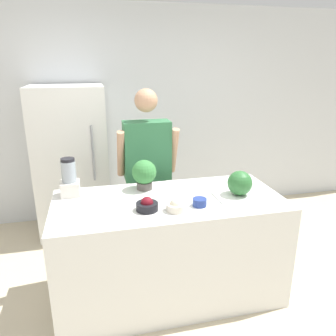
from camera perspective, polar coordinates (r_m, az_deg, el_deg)
ground_plane at (r=2.80m, az=2.44°, el=-25.89°), size 14.00×14.00×0.00m
wall_back at (r=4.20m, az=-5.47°, el=9.17°), size 8.00×0.06×2.60m
counter_island at (r=2.85m, az=0.20°, el=-13.66°), size 1.84×0.84×0.89m
refrigerator at (r=3.91m, az=-16.36°, el=1.07°), size 0.80×0.66×1.70m
person at (r=3.30m, az=-3.59°, el=-0.90°), size 0.59×0.27×1.70m
cutting_board at (r=2.76m, az=12.13°, el=-4.65°), size 0.39×0.25×0.01m
watermelon at (r=2.72m, az=12.40°, el=-2.57°), size 0.20×0.20×0.20m
bowl_cherries at (r=2.44m, az=-3.67°, el=-6.49°), size 0.16×0.16×0.11m
bowl_cream at (r=2.43m, az=1.32°, el=-6.62°), size 0.15×0.15×0.10m
bowl_small_blue at (r=2.52m, az=5.52°, el=-5.95°), size 0.11×0.11×0.06m
blender at (r=2.78m, az=-16.78°, el=-1.94°), size 0.15×0.15×0.32m
potted_plant at (r=2.81m, az=-4.17°, el=-0.98°), size 0.21×0.21×0.26m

